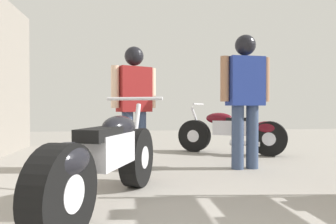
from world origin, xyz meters
TOP-DOWN VIEW (x-y plane):
  - ground_plane at (0.00, 3.13)m, footprint 15.04×15.04m
  - motorcycle_maroon_cruiser at (-0.67, 2.23)m, footprint 0.95×1.95m
  - motorcycle_black_naked at (1.37, 4.99)m, footprint 1.77×1.15m
  - mechanic_in_blue at (1.09, 3.67)m, footprint 0.72×0.30m
  - mechanic_with_helmet at (-0.42, 3.78)m, footprint 0.63×0.39m

SIDE VIEW (x-z plane):
  - ground_plane at x=0.00m, z-range 0.00..0.00m
  - motorcycle_black_naked at x=1.37m, z-range -0.07..0.84m
  - motorcycle_maroon_cruiser at x=-0.67m, z-range -0.07..0.88m
  - mechanic_with_helmet at x=-0.42m, z-range 0.16..1.81m
  - mechanic_in_blue at x=1.09m, z-range 0.18..2.01m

